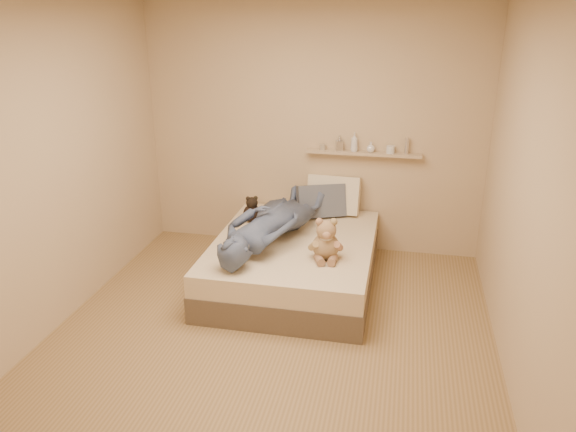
% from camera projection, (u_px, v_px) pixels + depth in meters
% --- Properties ---
extents(room, '(3.80, 3.80, 3.80)m').
position_uv_depth(room, '(270.00, 184.00, 4.18)').
color(room, '#96784D').
rests_on(room, ground).
extents(bed, '(1.50, 1.90, 0.45)m').
position_uv_depth(bed, '(294.00, 262.00, 5.42)').
color(bed, brown).
rests_on(bed, floor).
extents(game_console, '(0.20, 0.14, 0.06)m').
position_uv_depth(game_console, '(241.00, 243.00, 4.86)').
color(game_console, '#BABDC2').
rests_on(game_console, bed).
extents(teddy_bear, '(0.32, 0.32, 0.39)m').
position_uv_depth(teddy_bear, '(326.00, 242.00, 4.88)').
color(teddy_bear, '#977352').
rests_on(teddy_bear, bed).
extents(dark_plush, '(0.18, 0.18, 0.28)m').
position_uv_depth(dark_plush, '(252.00, 210.00, 5.75)').
color(dark_plush, black).
rests_on(dark_plush, bed).
extents(pillow_cream, '(0.56, 0.29, 0.43)m').
position_uv_depth(pillow_cream, '(334.00, 195.00, 5.97)').
color(pillow_cream, beige).
rests_on(pillow_cream, bed).
extents(pillow_grey, '(0.55, 0.41, 0.37)m').
position_uv_depth(pillow_grey, '(321.00, 201.00, 5.88)').
color(pillow_grey, '#565D68').
rests_on(pillow_grey, bed).
extents(person, '(0.98, 1.71, 0.39)m').
position_uv_depth(person, '(270.00, 222.00, 5.24)').
color(person, '#475170').
rests_on(person, bed).
extents(wall_shelf, '(1.20, 0.12, 0.03)m').
position_uv_depth(wall_shelf, '(363.00, 153.00, 5.83)').
color(wall_shelf, tan).
rests_on(wall_shelf, wall_back).
extents(shelf_bottles, '(0.92, 0.09, 0.19)m').
position_uv_depth(shelf_bottles, '(361.00, 145.00, 5.80)').
color(shelf_bottles, '#ABA293').
rests_on(shelf_bottles, wall_shelf).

